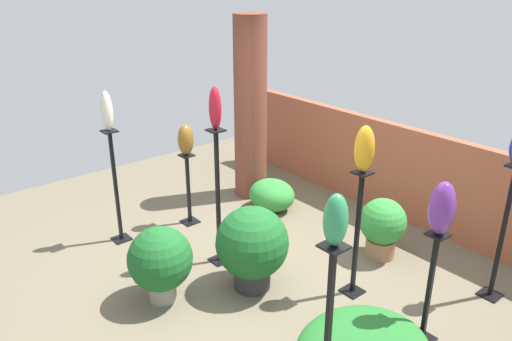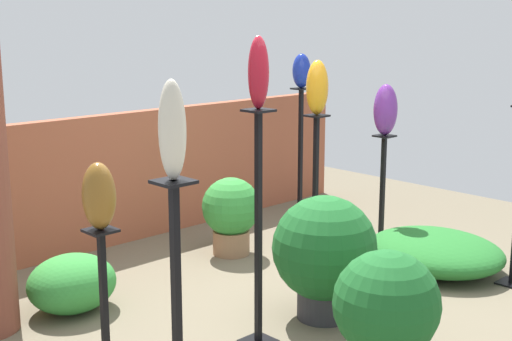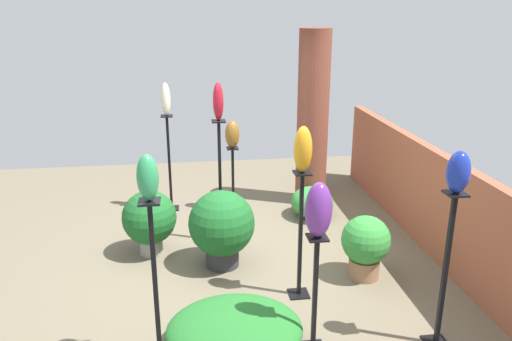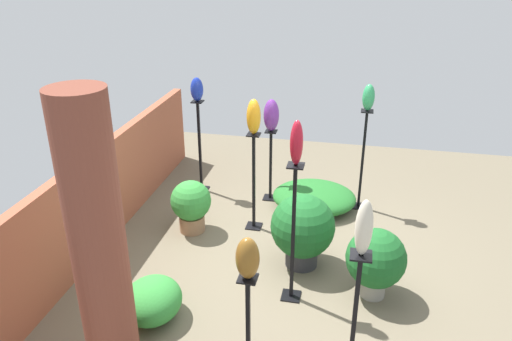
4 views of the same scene
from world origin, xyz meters
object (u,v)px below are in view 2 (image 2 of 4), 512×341
(art_vase_bronze, at_px, (99,196))
(potted_plant_walkway_edge, at_px, (231,212))
(pedestal_violet, at_px, (382,198))
(art_vase_amber, at_px, (317,87))
(art_vase_cobalt, at_px, (302,71))
(pedestal_amber, at_px, (315,199))
(pedestal_bronze, at_px, (105,315))
(potted_plant_near_pillar, at_px, (324,252))
(pedestal_cobalt, at_px, (300,162))
(pedestal_ruby, at_px, (258,238))
(art_vase_ruby, at_px, (258,73))
(art_vase_violet, at_px, (386,110))
(art_vase_ivory, at_px, (172,130))
(potted_plant_front_right, at_px, (386,307))
(pedestal_ivory, at_px, (177,336))

(art_vase_bronze, height_order, potted_plant_walkway_edge, art_vase_bronze)
(pedestal_violet, xyz_separation_m, potted_plant_walkway_edge, (-1.09, 0.83, -0.09))
(art_vase_amber, bearing_deg, art_vase_cobalt, 47.81)
(art_vase_cobalt, bearing_deg, pedestal_amber, -132.19)
(pedestal_bronze, distance_m, potted_plant_near_pillar, 1.62)
(art_vase_amber, height_order, potted_plant_walkway_edge, art_vase_amber)
(art_vase_bronze, bearing_deg, pedestal_violet, 6.94)
(potted_plant_near_pillar, height_order, potted_plant_walkway_edge, potted_plant_near_pillar)
(pedestal_cobalt, bearing_deg, art_vase_amber, -132.19)
(pedestal_bronze, relative_size, art_vase_amber, 2.10)
(pedestal_ruby, relative_size, art_vase_ruby, 3.46)
(pedestal_ruby, bearing_deg, art_vase_violet, 16.07)
(art_vase_cobalt, distance_m, art_vase_violet, 1.11)
(potted_plant_near_pillar, bearing_deg, art_vase_ivory, -160.87)
(pedestal_cobalt, height_order, pedestal_amber, pedestal_cobalt)
(art_vase_ivory, relative_size, potted_plant_front_right, 0.58)
(art_vase_ivory, distance_m, art_vase_amber, 2.79)
(pedestal_bronze, relative_size, potted_plant_walkway_edge, 1.33)
(pedestal_bronze, height_order, potted_plant_front_right, pedestal_bronze)
(art_vase_cobalt, bearing_deg, art_vase_amber, -132.19)
(pedestal_ruby, distance_m, art_vase_bronze, 1.09)
(pedestal_violet, bearing_deg, art_vase_cobalt, 86.23)
(pedestal_amber, bearing_deg, pedestal_violet, -4.34)
(pedestal_ruby, height_order, pedestal_amber, pedestal_ruby)
(pedestal_violet, distance_m, art_vase_amber, 1.34)
(pedestal_bronze, xyz_separation_m, potted_plant_walkway_edge, (2.05, 1.21, -0.03))
(pedestal_violet, height_order, art_vase_bronze, art_vase_bronze)
(pedestal_cobalt, bearing_deg, pedestal_bronze, -155.67)
(art_vase_violet, xyz_separation_m, potted_plant_front_right, (-1.95, -1.46, -0.84))
(art_vase_violet, relative_size, potted_plant_front_right, 0.59)
(pedestal_bronze, height_order, art_vase_cobalt, art_vase_cobalt)
(pedestal_ruby, bearing_deg, pedestal_bronze, 166.30)
(art_vase_ruby, height_order, potted_plant_front_right, art_vase_ruby)
(art_vase_cobalt, xyz_separation_m, potted_plant_near_pillar, (-1.63, -1.73, -1.07))
(pedestal_cobalt, height_order, potted_plant_walkway_edge, pedestal_cobalt)
(pedestal_bronze, xyz_separation_m, art_vase_amber, (2.31, 0.45, 1.11))
(potted_plant_front_right, distance_m, potted_plant_walkway_edge, 2.45)
(art_vase_ruby, bearing_deg, art_vase_bronze, 166.30)
(art_vase_ruby, relative_size, potted_plant_near_pillar, 0.50)
(pedestal_amber, xyz_separation_m, art_vase_cobalt, (0.91, 1.01, 0.96))
(art_vase_bronze, bearing_deg, pedestal_ivory, -99.75)
(art_vase_ruby, height_order, potted_plant_near_pillar, art_vase_ruby)
(art_vase_violet, bearing_deg, art_vase_ruby, -163.93)
(pedestal_ruby, height_order, art_vase_ruby, art_vase_ruby)
(pedestal_cobalt, height_order, potted_plant_front_right, pedestal_cobalt)
(pedestal_bronze, bearing_deg, pedestal_cobalt, 24.33)
(art_vase_ivory, height_order, art_vase_bronze, art_vase_ivory)
(art_vase_bronze, bearing_deg, potted_plant_walkway_edge, 30.54)
(pedestal_amber, distance_m, pedestal_bronze, 2.36)
(art_vase_amber, bearing_deg, pedestal_amber, 0.00)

